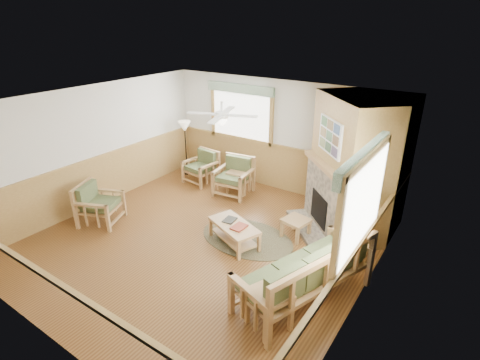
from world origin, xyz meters
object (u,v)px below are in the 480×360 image
Objects in this scene: sofa at (304,271)px; armchair_back_right at (234,177)px; armchair_back_left at (201,167)px; armchair_left at (100,204)px; end_table_chairs at (239,181)px; coffee_table at (234,234)px; footstool at (296,228)px; floor_lamp_right at (354,223)px; floor_lamp_left at (186,148)px; end_table_sofa at (269,309)px.

sofa reaches higher than armchair_back_right.
armchair_left is at bearing -91.11° from armchair_back_left.
coffee_table is at bearing -57.73° from end_table_chairs.
armchair_left is 3.26m from end_table_chairs.
armchair_left is at bearing -154.14° from footstool.
floor_lamp_right is at bearing -172.21° from sofa.
floor_lamp_right reaches higher than sofa.
armchair_back_left is at bearing -17.93° from floor_lamp_left.
sofa is 2.44× the size of armchair_back_right.
end_table_sofa is 2.23m from floor_lamp_right.
floor_lamp_right is (5.10, -1.43, 0.03)m from floor_lamp_left.
end_table_chairs is at bearing 143.92° from coffee_table.
armchair_left is 3.07m from floor_lamp_left.
footstool is (2.14, -0.93, -0.25)m from armchair_back_right.
floor_lamp_left is (-1.85, 0.17, 0.47)m from end_table_chairs.
sofa is 1.47× the size of floor_lamp_left.
end_table_chairs is (1.16, 0.05, -0.14)m from armchair_back_left.
sofa is at bearing 1.29° from coffee_table.
armchair_back_left is 1.80× the size of footstool.
footstool is (-0.88, 1.52, -0.31)m from sofa.
sofa is 5.59m from floor_lamp_left.
armchair_back_right is at bearing 0.88° from armchair_back_left.
floor_lamp_right is at bearing -8.40° from footstool.
coffee_table is (1.27, -1.80, -0.24)m from armchair_back_right.
end_table_sofa is at bearing -120.89° from armchair_left.
armchair_left is 1.56× the size of end_table_chairs.
floor_lamp_left is at bearing -18.14° from armchair_left.
floor_lamp_right is at bearing -95.40° from armchair_left.
sofa is at bearing 79.59° from end_table_sofa.
floor_lamp_left reaches higher than footstool.
sofa is 3.98m from end_table_chairs.
armchair_back_right is at bearing -101.24° from end_table_chairs.
floor_lamp_right is (4.80, 1.60, 0.34)m from armchair_left.
floor_lamp_left is (-1.82, 0.34, 0.29)m from armchair_back_right.
armchair_left is 4.06m from footstool.
floor_lamp_right reaches higher than end_table_sofa.
floor_lamp_left is (-3.09, 2.14, 0.53)m from coffee_table.
coffee_table is 2.16m from end_table_sofa.
end_table_chairs is at bearing -52.22° from armchair_left.
armchair_back_right reaches higher than footstool.
floor_lamp_left is at bearing 142.69° from end_table_sofa.
floor_lamp_right is at bearing -15.70° from floor_lamp_left.
floor_lamp_left reaches higher than coffee_table.
armchair_back_left is 1.50× the size of end_table_chairs.
coffee_table is 2.20m from floor_lamp_right.
footstool is 0.31× the size of floor_lamp_left.
armchair_back_left is 4.59m from floor_lamp_right.
armchair_back_right is 1.64× the size of end_table_chairs.
end_table_chairs is 0.37× the size of floor_lamp_left.
footstool is (2.10, -1.09, -0.08)m from end_table_chairs.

